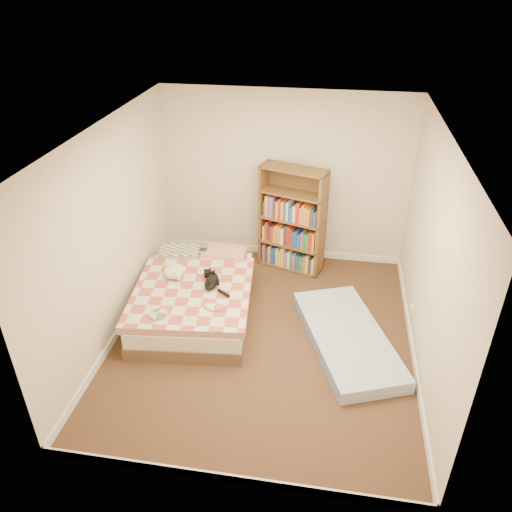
% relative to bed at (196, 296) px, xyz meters
% --- Properties ---
extents(room, '(3.51, 4.01, 2.51)m').
position_rel_bed_xyz_m(room, '(0.93, -0.36, 0.96)').
color(room, '#46311E').
rests_on(room, ground).
extents(bed, '(1.57, 2.06, 0.52)m').
position_rel_bed_xyz_m(bed, '(0.00, 0.00, 0.00)').
color(bed, brown).
rests_on(bed, room).
extents(bookshelf, '(1.02, 0.59, 1.54)m').
position_rel_bed_xyz_m(bookshelf, '(1.08, 1.33, 0.33)').
color(bookshelf, brown).
rests_on(bookshelf, room).
extents(floor_mattress, '(1.41, 1.99, 0.16)m').
position_rel_bed_xyz_m(floor_mattress, '(1.92, -0.33, -0.15)').
color(floor_mattress, '#6D8EB6').
rests_on(floor_mattress, room).
extents(black_cat, '(0.30, 0.60, 0.13)m').
position_rel_bed_xyz_m(black_cat, '(0.24, -0.03, 0.29)').
color(black_cat, black).
rests_on(black_cat, bed).
extents(white_dog, '(0.31, 0.33, 0.15)m').
position_rel_bed_xyz_m(white_dog, '(-0.27, 0.07, 0.30)').
color(white_dog, silver).
rests_on(white_dog, bed).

